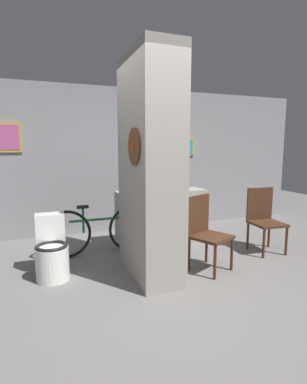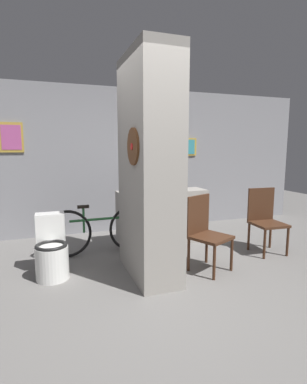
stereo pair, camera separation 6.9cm
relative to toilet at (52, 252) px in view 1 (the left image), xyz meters
The scene contains 9 objects.
ground_plane 1.41m from the toilet, 38.32° to the right, with size 14.00×14.00×0.00m, color slate.
wall_back 2.30m from the toilet, 58.79° to the left, with size 8.00×0.09×2.60m.
pillar_center 1.53m from the toilet, 14.99° to the right, with size 0.51×1.10×2.60m.
counter_shelf 1.90m from the toilet, 24.61° to the left, with size 1.44×0.44×0.86m.
toilet is the anchor object (origin of this frame).
chair_near_pillar 1.89m from the toilet, 12.42° to the right, with size 0.58×0.58×0.94m.
chair_by_doorway 3.01m from the toilet, ahead, with size 0.46×0.46×0.94m.
bicycle 0.91m from the toilet, 40.67° to the left, with size 1.62×0.42×0.74m.
bottle_tall 1.76m from the toilet, 30.73° to the left, with size 0.07×0.07×0.26m.
Camera 1 is at (-1.14, -2.75, 1.54)m, focal length 28.00 mm.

